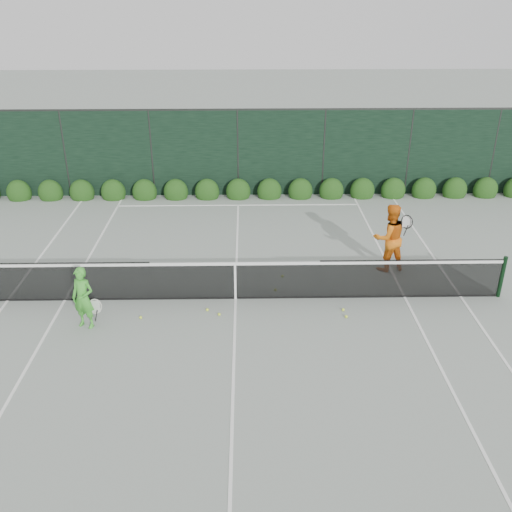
{
  "coord_description": "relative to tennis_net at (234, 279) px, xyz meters",
  "views": [
    {
      "loc": [
        0.27,
        -11.98,
        6.92
      ],
      "look_at": [
        0.5,
        0.3,
        1.0
      ],
      "focal_mm": 40.0,
      "sensor_mm": 36.0,
      "label": 1
    }
  ],
  "objects": [
    {
      "name": "tennis_balls",
      "position": [
        0.61,
        -0.32,
        -0.5
      ],
      "size": [
        4.76,
        2.08,
        0.07
      ],
      "color": "#D8F536",
      "rests_on": "ground"
    },
    {
      "name": "windscreen_fence",
      "position": [
        0.02,
        -2.71,
        0.98
      ],
      "size": [
        32.0,
        21.07,
        3.06
      ],
      "color": "black",
      "rests_on": "ground"
    },
    {
      "name": "hedge_row",
      "position": [
        0.02,
        7.15,
        -0.3
      ],
      "size": [
        31.66,
        0.65,
        0.94
      ],
      "color": "#113B10",
      "rests_on": "ground"
    },
    {
      "name": "court_lines",
      "position": [
        0.02,
        0.0,
        -0.53
      ],
      "size": [
        11.03,
        23.83,
        0.01
      ],
      "color": "white",
      "rests_on": "ground"
    },
    {
      "name": "player_woman",
      "position": [
        -3.27,
        -1.14,
        0.18
      ],
      "size": [
        0.65,
        0.49,
        1.43
      ],
      "rotation": [
        0.0,
        0.0,
        -0.33
      ],
      "color": "green",
      "rests_on": "ground"
    },
    {
      "name": "player_man",
      "position": [
        4.02,
        1.52,
        0.39
      ],
      "size": [
        1.03,
        0.89,
        1.83
      ],
      "rotation": [
        0.0,
        0.0,
        3.39
      ],
      "color": "orange",
      "rests_on": "ground"
    },
    {
      "name": "tennis_net",
      "position": [
        0.0,
        0.0,
        0.0
      ],
      "size": [
        12.9,
        0.1,
        1.07
      ],
      "color": "black",
      "rests_on": "ground"
    },
    {
      "name": "ground",
      "position": [
        0.02,
        0.0,
        -0.53
      ],
      "size": [
        80.0,
        80.0,
        0.0
      ],
      "primitive_type": "plane",
      "color": "gray",
      "rests_on": "ground"
    }
  ]
}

